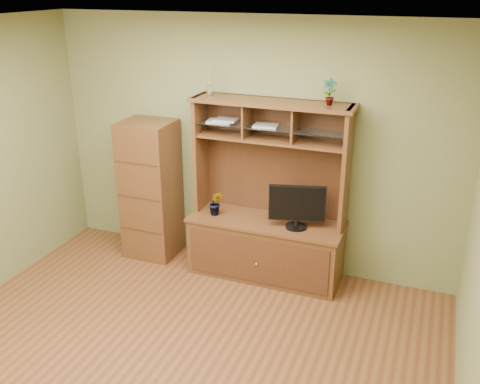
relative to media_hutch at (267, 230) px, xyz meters
The scene contains 8 objects.
room 1.94m from the media_hutch, 99.36° to the right, with size 4.54×4.04×2.74m.
media_hutch is the anchor object (origin of this frame).
monitor 0.51m from the media_hutch, 13.70° to the right, with size 0.57×0.22×0.45m.
orchid_plant 0.61m from the media_hutch, behind, with size 0.15×0.12×0.27m, color #286021.
top_plant 1.61m from the media_hutch, ahead, with size 0.13×0.09×0.25m, color #385F21.
reed_diffuser 1.64m from the media_hutch, behind, with size 0.06×0.06×0.30m.
magazines 1.19m from the media_hutch, 168.37° to the left, with size 0.77×0.23×0.04m.
side_cabinet 1.41m from the media_hutch, behind, with size 0.56×0.51×1.58m.
Camera 1 is at (1.86, -3.16, 3.01)m, focal length 40.00 mm.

